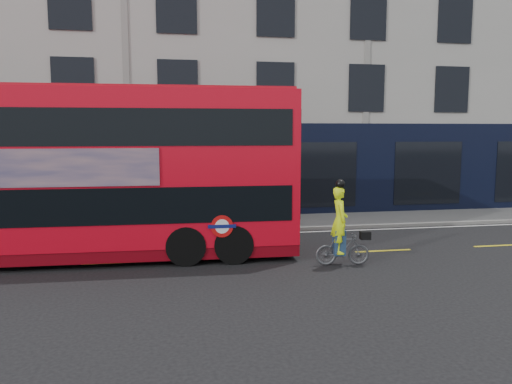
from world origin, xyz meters
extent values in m
plane|color=black|center=(0.00, 0.00, 0.00)|extent=(120.00, 120.00, 0.00)
cube|color=slate|center=(0.00, 6.50, 0.06)|extent=(60.00, 3.00, 0.12)
cube|color=slate|center=(0.00, 5.00, 0.07)|extent=(60.00, 0.12, 0.13)
cube|color=#ABA8A1|center=(0.00, 13.00, 7.50)|extent=(50.00, 10.00, 15.00)
cube|color=black|center=(0.00, 7.98, 2.00)|extent=(50.00, 0.08, 4.00)
cube|color=silver|center=(0.00, 4.70, 0.00)|extent=(58.00, 0.10, 0.01)
cube|color=red|center=(-0.85, 2.20, 2.65)|extent=(12.09, 3.06, 4.32)
cube|color=#6A040D|center=(-0.85, 2.20, 0.33)|extent=(12.09, 3.01, 0.33)
cube|color=black|center=(-0.85, 2.20, 1.69)|extent=(11.61, 3.09, 0.98)
cube|color=black|center=(-0.85, 2.20, 3.77)|extent=(11.61, 3.09, 0.98)
cube|color=#B00B1A|center=(-0.85, 2.20, 4.83)|extent=(11.85, 2.95, 0.09)
cube|color=black|center=(5.18, 2.03, 1.69)|extent=(0.11, 2.46, 0.98)
cube|color=black|center=(5.18, 2.03, 3.77)|extent=(0.11, 2.46, 0.98)
cube|color=tan|center=(-1.98, 0.83, 2.73)|extent=(6.56, 0.22, 0.98)
cylinder|color=red|center=(2.94, 0.70, 1.09)|extent=(0.61, 0.04, 0.61)
cylinder|color=white|center=(2.94, 0.69, 1.09)|extent=(0.39, 0.03, 0.39)
cube|color=#0C1459|center=(2.94, 0.69, 1.09)|extent=(0.77, 0.04, 0.10)
cylinder|color=black|center=(3.30, 2.09, 0.55)|extent=(1.17, 2.81, 1.09)
cylinder|color=black|center=(1.99, 2.12, 0.55)|extent=(1.17, 2.81, 1.09)
imported|color=#4E5054|center=(6.19, 0.16, 0.45)|extent=(1.52, 0.57, 0.89)
imported|color=#C2E00F|center=(6.09, 0.17, 1.26)|extent=(0.50, 0.71, 1.82)
cube|color=black|center=(6.82, 0.10, 0.82)|extent=(0.30, 0.24, 0.22)
cube|color=navy|center=(6.09, 0.17, 0.64)|extent=(0.33, 0.40, 0.69)
sphere|color=black|center=(6.09, 0.17, 2.25)|extent=(0.26, 0.26, 0.26)
camera|label=1|loc=(1.48, -12.59, 3.66)|focal=35.00mm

